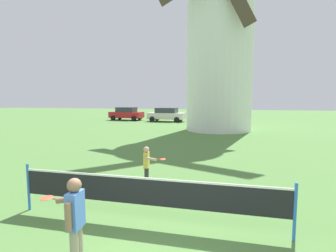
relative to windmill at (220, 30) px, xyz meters
name	(u,v)px	position (x,y,z in m)	size (l,w,h in m)	color
windmill	(220,30)	(0.00, 0.00, 0.00)	(8.78, 5.97, 16.12)	white
tennis_net	(145,192)	(-0.61, -16.95, -7.33)	(5.82, 0.06, 1.10)	blue
player_near	(74,218)	(-1.20, -18.59, -7.21)	(0.81, 0.50, 1.43)	#9E937F
player_far	(147,163)	(-1.36, -14.55, -7.35)	(0.73, 0.42, 1.17)	#333338
parked_car_red	(126,113)	(-11.34, 7.78, -7.20)	(4.09, 2.08, 1.56)	red
parked_car_cream	(166,114)	(-6.15, 7.00, -7.20)	(4.28, 2.07, 1.56)	silver
parked_car_green	(219,115)	(-0.26, 7.20, -7.20)	(4.11, 2.08, 1.56)	#1E6638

